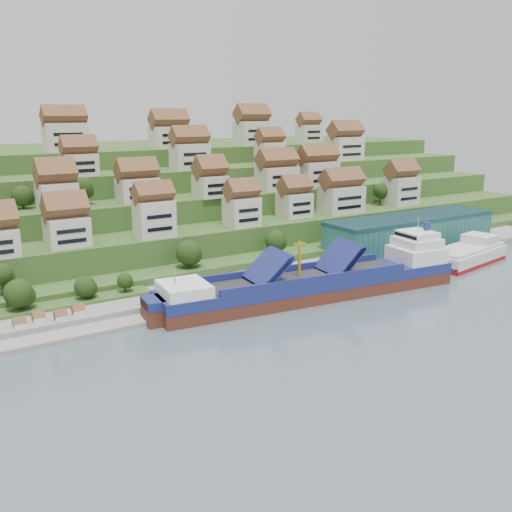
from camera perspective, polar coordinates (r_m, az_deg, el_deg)
ground at (r=141.09m, az=5.70°, el=-3.92°), size 300.00×300.00×0.00m
quay at (r=164.10m, az=7.97°, el=-0.99°), size 180.00×14.00×2.20m
pebble_beach at (r=127.22m, az=-19.09°, el=-6.47°), size 45.00×20.00×1.00m
hillside at (r=227.01m, az=-10.66°, el=5.58°), size 260.00×128.00×31.00m
hillside_village at (r=186.53m, az=-5.87°, el=8.24°), size 158.37×64.46×29.29m
hillside_trees at (r=167.82m, az=-6.57°, el=4.70°), size 139.76×62.37×30.99m
warehouse at (r=185.97m, az=15.18°, el=2.38°), size 60.00×15.00×10.00m
flagpole at (r=157.82m, az=8.70°, el=0.54°), size 1.28×0.16×8.00m
beach_huts at (r=125.14m, az=-19.90°, el=-6.10°), size 14.40×3.70×2.20m
cargo_ship at (r=139.48m, az=6.48°, el=-2.75°), size 78.00×20.54×17.10m
second_ship at (r=180.40m, az=20.41°, el=0.11°), size 30.57×15.58×8.46m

